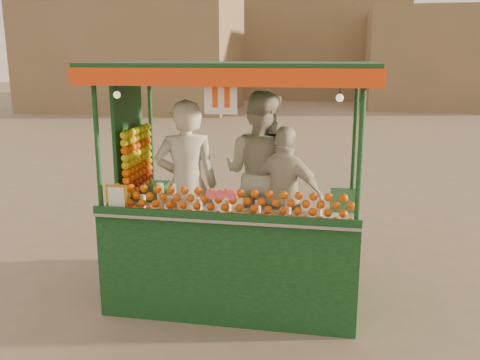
% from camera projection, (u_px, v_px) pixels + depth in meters
% --- Properties ---
extents(ground, '(90.00, 90.00, 0.00)m').
position_uv_depth(ground, '(238.00, 301.00, 5.70)').
color(ground, '#6F614F').
rests_on(ground, ground).
extents(building_left, '(10.00, 6.00, 6.00)m').
position_uv_depth(building_left, '(134.00, 48.00, 25.72)').
color(building_left, '#88684D').
rests_on(building_left, ground).
extents(building_right, '(9.00, 6.00, 5.00)m').
position_uv_depth(building_right, '(456.00, 59.00, 26.84)').
color(building_right, '#88684D').
rests_on(building_right, ground).
extents(building_center, '(14.00, 7.00, 7.00)m').
position_uv_depth(building_center, '(293.00, 43.00, 33.94)').
color(building_center, '#88684D').
rests_on(building_center, ground).
extents(juice_cart, '(2.81, 1.82, 2.55)m').
position_uv_depth(juice_cart, '(229.00, 226.00, 5.59)').
color(juice_cart, black).
rests_on(juice_cart, ground).
extents(vendor_left, '(0.78, 0.61, 1.88)m').
position_uv_depth(vendor_left, '(187.00, 185.00, 5.68)').
color(vendor_left, beige).
rests_on(vendor_left, ground).
extents(vendor_middle, '(1.11, 0.98, 1.93)m').
position_uv_depth(vendor_middle, '(260.00, 173.00, 6.15)').
color(vendor_middle, beige).
rests_on(vendor_middle, ground).
extents(vendor_right, '(1.00, 0.65, 1.57)m').
position_uv_depth(vendor_right, '(285.00, 196.00, 5.84)').
color(vendor_right, silver).
rests_on(vendor_right, ground).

